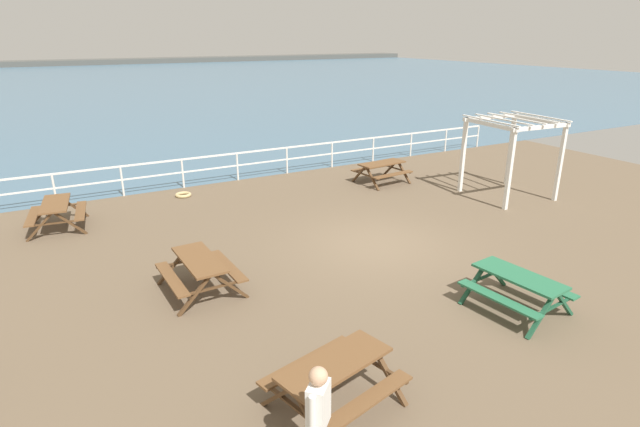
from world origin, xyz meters
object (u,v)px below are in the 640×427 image
picnic_table_near_left (335,373)px  picnic_table_far_right (200,267)px  picnic_table_far_left (382,168)px  visitor (318,417)px  picnic_table_near_right (518,284)px  lattice_pergola (513,139)px  picnic_table_mid_centre (56,209)px

picnic_table_near_left → picnic_table_far_right: 4.58m
picnic_table_far_left → visitor: 13.69m
picnic_table_far_left → picnic_table_far_right: 9.86m
picnic_table_near_right → picnic_table_far_left: (3.06, 8.97, 0.00)m
visitor → lattice_pergola: 13.55m
picnic_table_mid_centre → lattice_pergola: 14.44m
picnic_table_near_left → picnic_table_far_right: same height
picnic_table_near_left → visitor: size_ratio=1.27×
picnic_table_near_left → picnic_table_mid_centre: (-3.24, 10.24, 0.00)m
picnic_table_far_left → picnic_table_near_left: bearing=-134.4°
picnic_table_near_left → picnic_table_far_left: 12.34m
visitor → picnic_table_far_right: bearing=135.0°
picnic_table_near_left → picnic_table_near_right: 4.70m
picnic_table_near_left → picnic_table_near_right: bearing=-5.6°
picnic_table_near_left → lattice_pergola: (10.56, 6.20, 1.41)m
picnic_table_mid_centre → visitor: size_ratio=1.18×
lattice_pergola → visitor: bearing=-143.7°
picnic_table_mid_centre → picnic_table_far_right: size_ratio=1.06×
picnic_table_far_right → picnic_table_far_left: bearing=-61.0°
picnic_table_near_left → picnic_table_mid_centre: same height
picnic_table_far_right → picnic_table_near_left: bearing=-173.2°
picnic_table_far_left → visitor: bearing=-134.4°
picnic_table_mid_centre → picnic_table_far_right: 6.25m
picnic_table_far_right → lattice_pergola: lattice_pergola is taller
lattice_pergola → picnic_table_far_left: bearing=133.5°
picnic_table_far_left → picnic_table_far_right: (-8.43, -5.11, 0.00)m
picnic_table_near_right → lattice_pergola: (5.90, 5.54, 1.41)m
visitor → picnic_table_near_left: bearing=97.3°
visitor → lattice_pergola: (11.41, 7.25, 1.05)m
visitor → lattice_pergola: bearing=78.8°
picnic_table_mid_centre → visitor: bearing=-161.2°
visitor → lattice_pergola: size_ratio=0.61×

